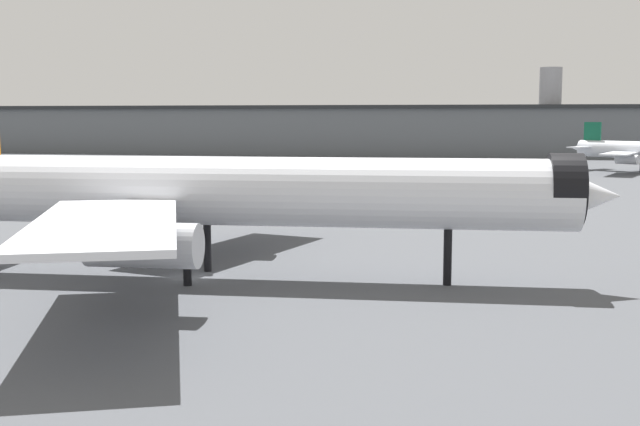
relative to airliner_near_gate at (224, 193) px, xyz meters
The scene contains 3 objects.
ground 7.40m from the airliner_near_gate, behind, with size 900.00×900.00×0.00m, color #4C4F54.
airliner_near_gate is the anchor object (origin of this frame).
terminal_building 211.00m from the airliner_near_gate, 103.51° to the left, with size 244.41×26.07×28.13m.
Camera 1 is at (21.77, -59.73, 12.79)m, focal length 44.77 mm.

